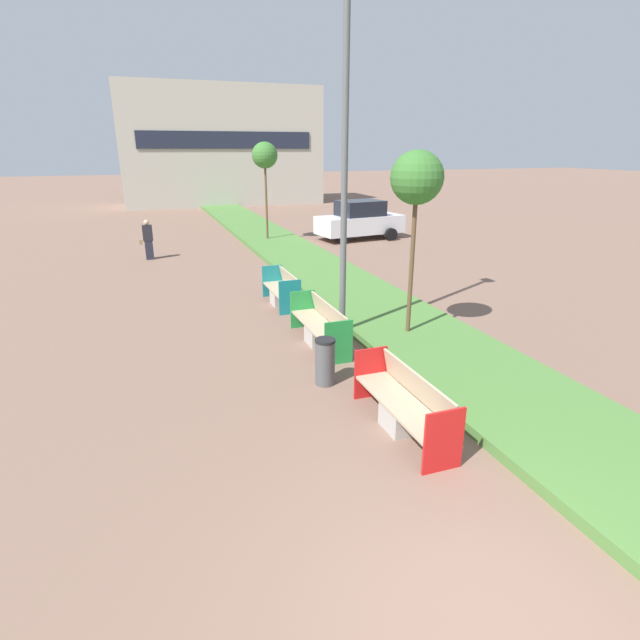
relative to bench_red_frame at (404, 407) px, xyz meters
name	(u,v)px	position (x,y,z in m)	size (l,w,h in m)	color
ground_plane	(494,632)	(-0.94, -3.46, -0.38)	(180.00, 180.00, 0.00)	#7A5B4C
planter_grass_strip	(337,283)	(2.26, 8.54, -0.29)	(2.80, 120.00, 0.18)	#4C7A38
building_backdrop	(221,146)	(3.06, 35.18, 3.98)	(15.04, 5.41, 8.72)	#B2AD9E
bench_red_frame	(404,407)	(0.00, 0.00, 0.00)	(0.65, 2.37, 0.94)	#ADA8A0
bench_green_frame	(321,328)	(0.00, 3.90, 0.00)	(0.65, 2.45, 0.94)	#ADA8A0
bench_teal_frame	(282,292)	(-0.01, 7.12, -0.01)	(0.65, 1.91, 0.94)	#ADA8A0
litter_bin	(325,362)	(-0.62, 1.93, 0.08)	(0.39, 0.39, 0.91)	#4C4F51
street_lamp_post	(345,112)	(0.61, 4.09, 4.58)	(0.24, 0.44, 9.13)	#56595B
sapling_tree_near	(417,180)	(2.05, 3.54, 3.24)	(1.14, 1.14, 4.23)	brown
sapling_tree_far	(265,156)	(2.05, 17.03, 3.52)	(1.17, 1.17, 4.53)	brown
pedestrian_walking	(148,240)	(-3.37, 14.85, 0.42)	(0.53, 0.24, 1.58)	#232633
parked_car_distant	(360,220)	(6.52, 16.31, 0.54)	(4.40, 2.31, 1.86)	silver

